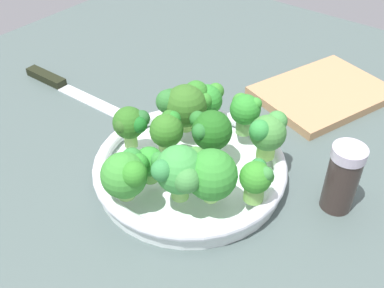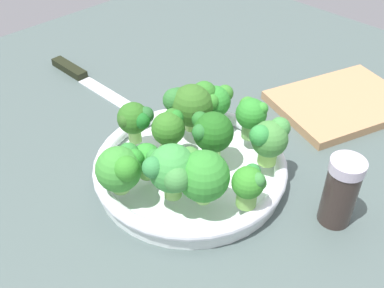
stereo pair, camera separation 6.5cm
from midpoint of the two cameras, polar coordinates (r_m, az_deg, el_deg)
The scene contains 17 objects.
ground_plane at distance 72.34cm, azimuth -0.87°, elevation -3.31°, with size 130.00×130.00×2.50cm, color #475754.
bowl at distance 67.85cm, azimuth -2.73°, elevation -3.26°, with size 28.55×28.55×3.63cm.
broccoli_floret_0 at distance 57.76cm, azimuth -4.71°, elevation -3.59°, with size 7.11×7.07×7.99cm.
broccoli_floret_1 at distance 58.13cm, azimuth -1.04°, elevation -3.75°, with size 6.75×7.73×7.64cm.
broccoli_floret_2 at distance 70.47cm, azimuth -3.65°, elevation 4.97°, with size 8.01×7.57×7.64cm.
broccoli_floret_3 at distance 67.61cm, azimuth -10.37°, elevation 2.39°, with size 5.10×5.48×6.64cm.
broccoli_floret_4 at distance 72.48cm, azimuth -0.61°, elevation 5.44°, with size 6.33×4.98×6.19cm.
broccoli_floret_5 at distance 61.98cm, azimuth -8.21°, elevation -2.37°, with size 4.08×4.83×5.40cm.
broccoli_floret_6 at distance 65.15cm, azimuth -0.47°, elevation 1.61°, with size 6.49×6.45×7.20cm.
broccoli_floret_7 at distance 64.99cm, azimuth 6.53°, elevation 1.33°, with size 6.30×5.24×6.99cm.
broccoli_floret_8 at distance 69.69cm, azimuth 3.98°, elevation 4.14°, with size 4.72×4.96×6.65cm.
broccoli_floret_9 at distance 59.80cm, azimuth -11.20°, elevation -3.77°, with size 6.81×6.84×6.81cm.
broccoli_floret_10 at distance 58.72cm, azimuth 4.96°, elevation -4.41°, with size 4.78×4.31×5.93cm.
broccoli_floret_11 at distance 65.76cm, azimuth -5.91°, elevation 1.62°, with size 5.18×4.91×6.65cm.
knife at distance 93.59cm, azimuth -17.76°, elevation 6.89°, with size 2.92×26.64×1.50cm.
cutting_board at distance 89.02cm, azimuth 13.98°, elevation 6.10°, with size 23.50×17.29×1.60cm, color tan.
pepper_shaker at distance 63.68cm, azimuth 15.47°, elevation -4.21°, with size 4.59×4.59×10.37cm.
Camera 1 is at (43.79, 31.45, 47.25)cm, focal length 42.89 mm.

